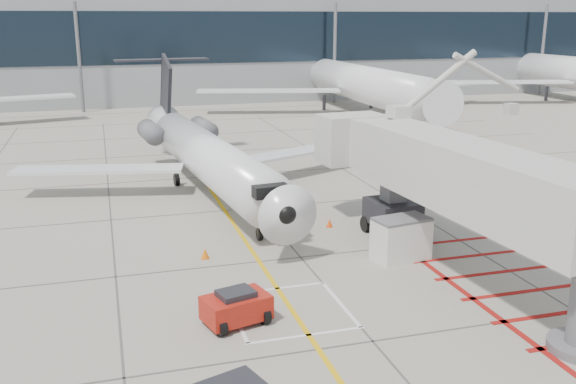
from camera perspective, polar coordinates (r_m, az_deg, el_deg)
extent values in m
plane|color=gray|center=(25.25, 3.86, -8.96)|extent=(260.00, 260.00, 0.00)
cone|color=#DD620B|center=(28.76, -7.39, -5.42)|extent=(0.36, 0.36, 0.50)
cone|color=#E7420C|center=(32.79, 3.72, -2.76)|extent=(0.31, 0.31, 0.43)
cube|color=gray|center=(93.40, -5.26, 13.18)|extent=(180.00, 28.00, 14.00)
cube|color=black|center=(79.64, -3.26, 13.58)|extent=(180.00, 0.10, 6.00)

